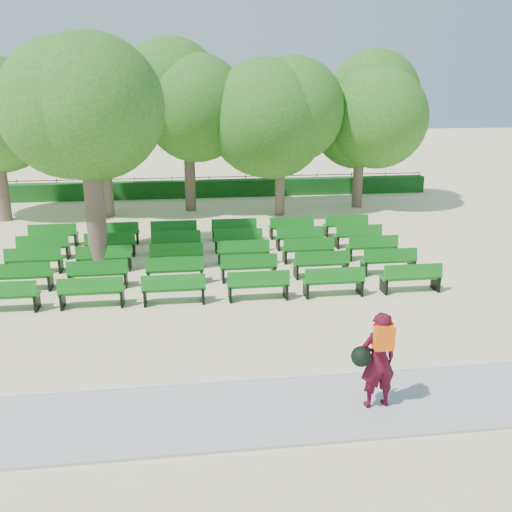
# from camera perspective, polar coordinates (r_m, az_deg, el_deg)

# --- Properties ---
(ground) EXTENTS (120.00, 120.00, 0.00)m
(ground) POSITION_cam_1_polar(r_m,az_deg,el_deg) (17.55, -5.25, -2.69)
(ground) COLOR beige
(paving) EXTENTS (30.00, 2.20, 0.06)m
(paving) POSITION_cam_1_polar(r_m,az_deg,el_deg) (10.84, -3.32, -15.58)
(paving) COLOR #A8A7A3
(paving) RESTS_ON ground
(curb) EXTENTS (30.00, 0.12, 0.10)m
(curb) POSITION_cam_1_polar(r_m,az_deg,el_deg) (11.82, -3.78, -12.53)
(curb) COLOR silver
(curb) RESTS_ON ground
(hedge) EXTENTS (26.00, 0.70, 0.90)m
(hedge) POSITION_cam_1_polar(r_m,az_deg,el_deg) (31.02, -6.51, 6.68)
(hedge) COLOR #134B17
(hedge) RESTS_ON ground
(fence) EXTENTS (26.00, 0.10, 1.02)m
(fence) POSITION_cam_1_polar(r_m,az_deg,el_deg) (31.49, -6.50, 6.00)
(fence) COLOR black
(fence) RESTS_ON ground
(tree_line) EXTENTS (21.80, 6.80, 7.04)m
(tree_line) POSITION_cam_1_polar(r_m,az_deg,el_deg) (27.18, -6.26, 4.29)
(tree_line) COLOR #2D6E1D
(tree_line) RESTS_ON ground
(bench_array) EXTENTS (1.79, 0.69, 1.10)m
(bench_array) POSITION_cam_1_polar(r_m,az_deg,el_deg) (19.15, -4.65, -0.72)
(bench_array) COLOR #126B17
(bench_array) RESTS_ON ground
(tree_among) EXTENTS (5.20, 5.20, 7.28)m
(tree_among) POSITION_cam_1_polar(r_m,az_deg,el_deg) (18.45, -16.49, 13.24)
(tree_among) COLOR brown
(tree_among) RESTS_ON ground
(person) EXTENTS (0.90, 0.56, 1.87)m
(person) POSITION_cam_1_polar(r_m,az_deg,el_deg) (10.79, 12.02, -10.03)
(person) COLOR #420918
(person) RESTS_ON ground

